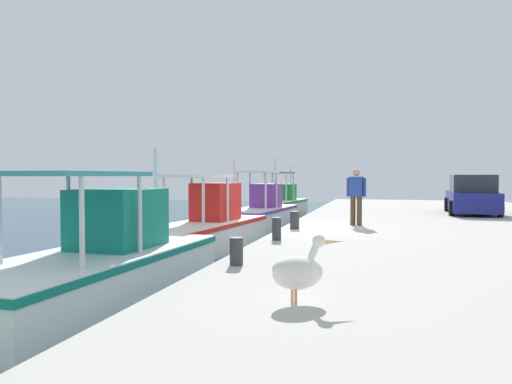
# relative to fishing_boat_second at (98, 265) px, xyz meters

# --- Properties ---
(quay_pier) EXTENTS (36.00, 10.00, 0.80)m
(quay_pier) POSITION_rel_fishing_boat_second_xyz_m (6.35, -7.16, -0.30)
(quay_pier) COLOR #BCB7AD
(quay_pier) RESTS_ON ground
(fishing_boat_second) EXTENTS (6.26, 2.51, 2.94)m
(fishing_boat_second) POSITION_rel_fishing_boat_second_xyz_m (0.00, 0.00, 0.00)
(fishing_boat_second) COLOR white
(fishing_boat_second) RESTS_ON ground
(fishing_boat_third) EXTENTS (6.35, 2.42, 2.91)m
(fishing_boat_third) POSITION_rel_fishing_boat_second_xyz_m (6.23, 0.17, -0.00)
(fishing_boat_third) COLOR silver
(fishing_boat_third) RESTS_ON ground
(fishing_boat_fourth) EXTENTS (5.84, 2.22, 3.18)m
(fishing_boat_fourth) POSITION_rel_fishing_boat_second_xyz_m (12.67, 0.00, -0.01)
(fishing_boat_fourth) COLOR white
(fishing_boat_fourth) RESTS_ON ground
(fishing_boat_fifth) EXTENTS (5.13, 2.33, 2.92)m
(fishing_boat_fifth) POSITION_rel_fishing_boat_second_xyz_m (19.29, 0.45, -0.03)
(fishing_boat_fifth) COLOR silver
(fishing_boat_fifth) RESTS_ON ground
(pelican) EXTENTS (0.67, 0.92, 0.82)m
(pelican) POSITION_rel_fishing_boat_second_xyz_m (-2.09, -4.03, 0.50)
(pelican) COLOR tan
(pelican) RESTS_ON quay_pier
(fisherman_standing) EXTENTS (0.31, 0.60, 1.74)m
(fisherman_standing) POSITION_rel_fishing_boat_second_xyz_m (7.45, -4.27, 1.06)
(fisherman_standing) COLOR #4C3823
(fisherman_standing) RESTS_ON quay_pier
(parked_car) EXTENTS (4.19, 2.05, 1.57)m
(parked_car) POSITION_rel_fishing_boat_second_xyz_m (13.20, -8.55, 0.81)
(parked_car) COLOR black
(parked_car) RESTS_ON quay_pier
(mooring_bollard_nearest) EXTENTS (0.23, 0.23, 0.48)m
(mooring_bollard_nearest) POSITION_rel_fishing_boat_second_xyz_m (0.10, -2.61, 0.34)
(mooring_bollard_nearest) COLOR #333338
(mooring_bollard_nearest) RESTS_ON quay_pier
(mooring_bollard_second) EXTENTS (0.22, 0.22, 0.54)m
(mooring_bollard_second) POSITION_rel_fishing_boat_second_xyz_m (3.42, -2.61, 0.37)
(mooring_bollard_second) COLOR #333338
(mooring_bollard_second) RESTS_ON quay_pier
(mooring_bollard_third) EXTENTS (0.27, 0.27, 0.51)m
(mooring_bollard_third) POSITION_rel_fishing_boat_second_xyz_m (5.91, -2.61, 0.36)
(mooring_bollard_third) COLOR #333338
(mooring_bollard_third) RESTS_ON quay_pier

